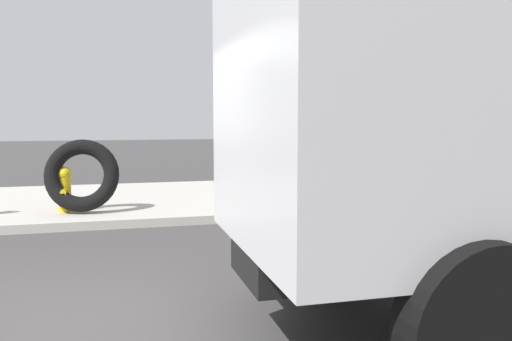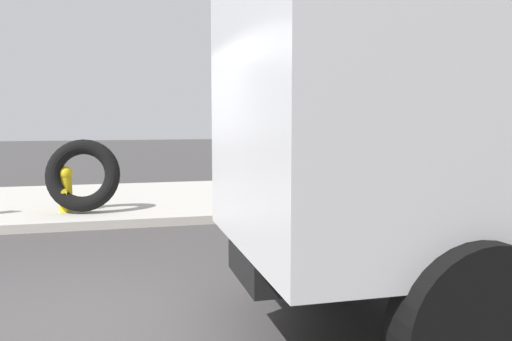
{
  "view_description": "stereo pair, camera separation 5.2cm",
  "coord_description": "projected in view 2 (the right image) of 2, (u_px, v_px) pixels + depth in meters",
  "views": [
    {
      "loc": [
        0.52,
        -4.84,
        1.83
      ],
      "look_at": [
        2.46,
        2.52,
        1.06
      ],
      "focal_mm": 37.05,
      "sensor_mm": 36.0,
      "label": 1
    },
    {
      "loc": [
        0.57,
        -4.85,
        1.83
      ],
      "look_at": [
        2.46,
        2.52,
        1.06
      ],
      "focal_mm": 37.05,
      "sensor_mm": 36.0,
      "label": 2
    }
  ],
  "objects": [
    {
      "name": "sidewalk_curb",
      "position": [
        94.0,
        202.0,
        10.97
      ],
      "size": [
        36.0,
        5.0,
        0.15
      ],
      "primitive_type": "cube",
      "color": "#BCB7AD",
      "rests_on": "ground"
    },
    {
      "name": "fire_hydrant",
      "position": [
        66.0,
        188.0,
        9.4
      ],
      "size": [
        0.26,
        0.59,
        0.82
      ],
      "color": "yellow",
      "rests_on": "sidewalk_curb"
    },
    {
      "name": "ground_plane",
      "position": [
        60.0,
        323.0,
        4.72
      ],
      "size": [
        80.0,
        80.0,
        0.0
      ],
      "primitive_type": "plane",
      "color": "#423F3F"
    },
    {
      "name": "loose_tire",
      "position": [
        83.0,
        175.0,
        9.33
      ],
      "size": [
        1.38,
        0.79,
        1.33
      ],
      "primitive_type": "torus",
      "rotation": [
        1.31,
        0.0,
        -0.16
      ],
      "color": "black",
      "rests_on": "sidewalk_curb"
    }
  ]
}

